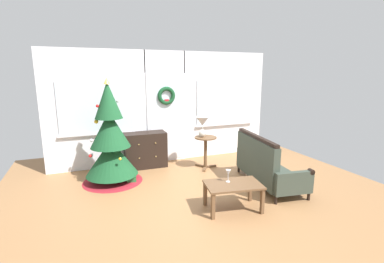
# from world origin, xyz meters

# --- Properties ---
(ground_plane) EXTENTS (6.76, 6.76, 0.00)m
(ground_plane) POSITION_xyz_m (0.00, 0.00, 0.00)
(ground_plane) COLOR #996B42
(back_wall_with_door) EXTENTS (5.20, 0.19, 2.55)m
(back_wall_with_door) POSITION_xyz_m (0.00, 2.08, 1.28)
(back_wall_with_door) COLOR white
(back_wall_with_door) RESTS_ON ground
(christmas_tree) EXTENTS (1.13, 1.13, 1.98)m
(christmas_tree) POSITION_xyz_m (-1.35, 1.18, 0.74)
(christmas_tree) COLOR #4C331E
(christmas_tree) RESTS_ON ground
(dresser_cabinet) EXTENTS (0.91, 0.46, 0.78)m
(dresser_cabinet) POSITION_xyz_m (-0.56, 1.79, 0.39)
(dresser_cabinet) COLOR black
(dresser_cabinet) RESTS_ON ground
(settee_sofa) EXTENTS (0.92, 1.71, 0.96)m
(settee_sofa) POSITION_xyz_m (1.26, -0.06, 0.38)
(settee_sofa) COLOR black
(settee_sofa) RESTS_ON ground
(side_table) EXTENTS (0.50, 0.48, 0.70)m
(side_table) POSITION_xyz_m (0.63, 1.22, 0.50)
(side_table) COLOR brown
(side_table) RESTS_ON ground
(table_lamp) EXTENTS (0.28, 0.28, 0.44)m
(table_lamp) POSITION_xyz_m (0.57, 1.26, 0.99)
(table_lamp) COLOR silver
(table_lamp) RESTS_ON side_table
(coffee_table) EXTENTS (0.92, 0.65, 0.42)m
(coffee_table) POSITION_xyz_m (0.24, -0.67, 0.36)
(coffee_table) COLOR brown
(coffee_table) RESTS_ON ground
(wine_glass) EXTENTS (0.08, 0.08, 0.20)m
(wine_glass) POSITION_xyz_m (0.20, -0.58, 0.56)
(wine_glass) COLOR silver
(wine_glass) RESTS_ON coffee_table
(gift_box) EXTENTS (0.17, 0.15, 0.17)m
(gift_box) POSITION_xyz_m (-1.03, 0.99, 0.09)
(gift_box) COLOR #266633
(gift_box) RESTS_ON ground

